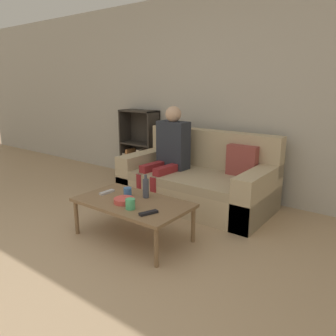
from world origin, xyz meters
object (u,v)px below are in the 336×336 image
(person_adult, at_px, (170,148))
(couch, at_px, (198,182))
(tv_remote_0, at_px, (107,192))
(cup_near, at_px, (128,192))
(bottle, at_px, (146,188))
(coffee_table, at_px, (133,204))
(tv_remote_1, at_px, (149,213))
(cup_far, at_px, (130,204))
(snack_bowl, at_px, (124,201))
(bookshelf, at_px, (141,154))

(person_adult, bearing_deg, couch, 15.92)
(tv_remote_0, bearing_deg, cup_near, 18.20)
(bottle, bearing_deg, couch, 91.90)
(coffee_table, distance_m, cup_near, 0.18)
(coffee_table, bearing_deg, tv_remote_1, -24.82)
(cup_far, height_order, tv_remote_1, cup_far)
(person_adult, bearing_deg, tv_remote_0, -85.73)
(coffee_table, xyz_separation_m, tv_remote_1, (0.33, -0.15, 0.04))
(coffee_table, height_order, snack_bowl, snack_bowl)
(couch, bearing_deg, cup_near, -97.07)
(coffee_table, bearing_deg, snack_bowl, -111.98)
(cup_far, xyz_separation_m, tv_remote_0, (-0.49, 0.17, -0.04))
(person_adult, relative_size, tv_remote_0, 6.95)
(person_adult, bearing_deg, tv_remote_1, -56.97)
(snack_bowl, bearing_deg, bottle, 74.33)
(snack_bowl, height_order, bottle, bottle)
(tv_remote_1, bearing_deg, couch, 124.76)
(snack_bowl, bearing_deg, cup_far, -26.90)
(person_adult, bearing_deg, cup_far, -64.71)
(snack_bowl, bearing_deg, tv_remote_1, -10.99)
(cup_far, relative_size, tv_remote_0, 0.56)
(couch, height_order, cup_near, couch)
(bottle, bearing_deg, bookshelf, 133.17)
(coffee_table, relative_size, cup_far, 11.53)
(tv_remote_0, xyz_separation_m, bottle, (0.40, 0.14, 0.09))
(tv_remote_1, distance_m, snack_bowl, 0.37)
(person_adult, distance_m, bottle, 1.05)
(cup_near, distance_m, bottle, 0.20)
(bookshelf, relative_size, tv_remote_0, 6.23)
(bookshelf, distance_m, snack_bowl, 2.13)
(cup_near, xyz_separation_m, tv_remote_0, (-0.23, -0.07, -0.03))
(bookshelf, distance_m, bottle, 2.00)
(couch, distance_m, bottle, 1.05)
(tv_remote_0, distance_m, tv_remote_1, 0.71)
(bookshelf, distance_m, coffee_table, 2.09)
(coffee_table, bearing_deg, bookshelf, 129.59)
(tv_remote_0, height_order, tv_remote_1, same)
(couch, distance_m, person_adult, 0.55)
(couch, distance_m, tv_remote_0, 1.23)
(coffee_table, relative_size, person_adult, 0.92)
(couch, bearing_deg, bookshelf, 162.19)
(cup_far, bearing_deg, person_adult, 111.80)
(cup_far, bearing_deg, couch, 95.20)
(bookshelf, height_order, cup_near, bookshelf)
(couch, bearing_deg, tv_remote_0, -107.35)
(cup_near, bearing_deg, bookshelf, 127.89)
(cup_near, bearing_deg, tv_remote_1, -26.06)
(bookshelf, distance_m, person_adult, 1.12)
(bottle, bearing_deg, cup_near, -155.27)
(bookshelf, bearing_deg, person_adult, -28.30)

